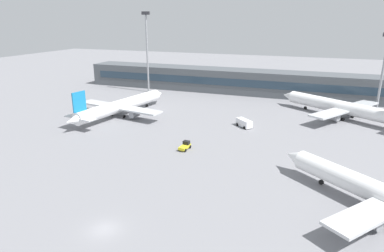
# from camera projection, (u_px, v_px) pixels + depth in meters

# --- Properties ---
(ground_plane) EXTENTS (400.00, 400.00, 0.00)m
(ground_plane) POSITION_uv_depth(u_px,v_px,m) (200.00, 139.00, 82.82)
(ground_plane) COLOR gray
(terminal_building) EXTENTS (134.85, 12.13, 9.00)m
(terminal_building) POSITION_uv_depth(u_px,v_px,m) (248.00, 82.00, 131.59)
(terminal_building) COLOR #4C5156
(terminal_building) RESTS_ON ground_plane
(airplane_mid) EXTENTS (28.88, 40.99, 10.17)m
(airplane_mid) POSITION_uv_depth(u_px,v_px,m) (122.00, 105.00, 101.74)
(airplane_mid) COLOR white
(airplane_mid) RESTS_ON ground_plane
(airplane_far) EXTENTS (37.63, 27.52, 10.57)m
(airplane_far) POSITION_uv_depth(u_px,v_px,m) (342.00, 107.00, 99.12)
(airplane_far) COLOR white
(airplane_far) RESTS_ON ground_plane
(baggage_tug_yellow) EXTENTS (2.04, 3.70, 1.75)m
(baggage_tug_yellow) POSITION_uv_depth(u_px,v_px,m) (185.00, 146.00, 75.91)
(baggage_tug_yellow) COLOR yellow
(baggage_tug_yellow) RESTS_ON ground_plane
(service_van_white) EXTENTS (5.15, 5.03, 2.08)m
(service_van_white) POSITION_uv_depth(u_px,v_px,m) (244.00, 123.00, 91.50)
(service_van_white) COLOR white
(service_van_white) RESTS_ON ground_plane
(floodlight_tower_west) EXTENTS (3.20, 0.80, 30.56)m
(floodlight_tower_west) POSITION_uv_depth(u_px,v_px,m) (147.00, 47.00, 130.33)
(floodlight_tower_west) COLOR gray
(floodlight_tower_west) RESTS_ON ground_plane
(floodlight_tower_east) EXTENTS (3.20, 0.80, 24.12)m
(floodlight_tower_east) POSITION_uv_depth(u_px,v_px,m) (384.00, 67.00, 102.73)
(floodlight_tower_east) COLOR gray
(floodlight_tower_east) RESTS_ON ground_plane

